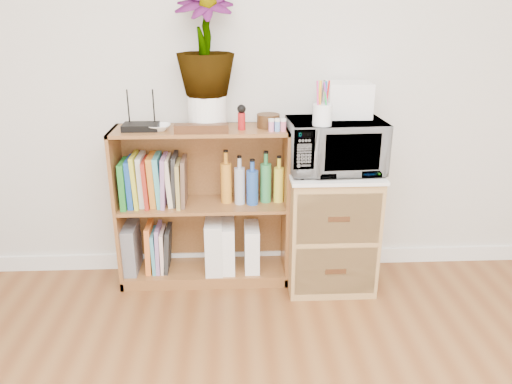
{
  "coord_description": "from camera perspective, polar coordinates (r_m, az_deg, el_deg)",
  "views": [
    {
      "loc": [
        -0.17,
        -0.65,
        1.59
      ],
      "look_at": [
        -0.04,
        1.95,
        0.62
      ],
      "focal_mm": 35.0,
      "sensor_mm": 36.0,
      "label": 1
    }
  ],
  "objects": [
    {
      "name": "magazine_holder_mid",
      "position": [
        3.07,
        -3.35,
        -6.15
      ],
      "size": [
        0.1,
        0.24,
        0.3
      ],
      "primitive_type": "cube",
      "color": "white",
      "rests_on": "bookshelf"
    },
    {
      "name": "kokeshi_doll",
      "position": [
        2.78,
        -1.66,
        8.08
      ],
      "size": [
        0.04,
        0.04,
        0.09
      ],
      "primitive_type": "cylinder",
      "color": "#A31415",
      "rests_on": "bookshelf"
    },
    {
      "name": "microwave",
      "position": [
        2.82,
        8.99,
        5.25
      ],
      "size": [
        0.54,
        0.38,
        0.29
      ],
      "primitive_type": "imported",
      "rotation": [
        0.0,
        0.0,
        0.05
      ],
      "color": "silver",
      "rests_on": "wicker_unit"
    },
    {
      "name": "skirting_board",
      "position": [
        3.28,
        0.51,
        -7.56
      ],
      "size": [
        4.0,
        0.02,
        0.1
      ],
      "primitive_type": "cube",
      "color": "white",
      "rests_on": "ground"
    },
    {
      "name": "magazine_holder_left",
      "position": [
        3.07,
        -4.8,
        -5.97
      ],
      "size": [
        0.1,
        0.26,
        0.32
      ],
      "primitive_type": "cube",
      "color": "silver",
      "rests_on": "bookshelf"
    },
    {
      "name": "bookshelf",
      "position": [
        2.98,
        -6.05,
        -1.7
      ],
      "size": [
        1.0,
        0.3,
        0.95
      ],
      "primitive_type": "cube",
      "color": "brown",
      "rests_on": "ground"
    },
    {
      "name": "router",
      "position": [
        2.85,
        -13.02,
        7.27
      ],
      "size": [
        0.2,
        0.13,
        0.04
      ],
      "primitive_type": "cube",
      "color": "black",
      "rests_on": "bookshelf"
    },
    {
      "name": "pen_cup",
      "position": [
        2.65,
        7.59,
        8.74
      ],
      "size": [
        0.1,
        0.1,
        0.11
      ],
      "primitive_type": "cylinder",
      "color": "white",
      "rests_on": "microwave"
    },
    {
      "name": "liquor_bottles",
      "position": [
        2.91,
        -0.54,
        1.44
      ],
      "size": [
        0.37,
        0.07,
        0.31
      ],
      "color": "orange",
      "rests_on": "bookshelf"
    },
    {
      "name": "potted_plant",
      "position": [
        2.78,
        -5.88,
        16.66
      ],
      "size": [
        0.32,
        0.32,
        0.57
      ],
      "primitive_type": "imported",
      "color": "#34702C",
      "rests_on": "plant_pot"
    },
    {
      "name": "white_bowl",
      "position": [
        2.82,
        -11.05,
        7.26
      ],
      "size": [
        0.13,
        0.13,
        0.03
      ],
      "primitive_type": "imported",
      "color": "white",
      "rests_on": "bookshelf"
    },
    {
      "name": "plant_pot",
      "position": [
        2.83,
        -5.6,
        9.12
      ],
      "size": [
        0.21,
        0.21,
        0.18
      ],
      "primitive_type": "cylinder",
      "color": "white",
      "rests_on": "bookshelf"
    },
    {
      "name": "small_appliance",
      "position": [
        2.87,
        10.46,
        10.34
      ],
      "size": [
        0.24,
        0.2,
        0.19
      ],
      "primitive_type": "cube",
      "color": "white",
      "rests_on": "microwave"
    },
    {
      "name": "lower_books",
      "position": [
        3.12,
        -11.09,
        -6.32
      ],
      "size": [
        0.15,
        0.19,
        0.3
      ],
      "color": "orange",
      "rests_on": "bookshelf"
    },
    {
      "name": "wooden_bowl",
      "position": [
        2.84,
        1.42,
        8.14
      ],
      "size": [
        0.13,
        0.13,
        0.08
      ],
      "primitive_type": "cylinder",
      "color": "#351D0E",
      "rests_on": "bookshelf"
    },
    {
      "name": "magazine_holder_right",
      "position": [
        3.07,
        -0.5,
        -6.28
      ],
      "size": [
        0.09,
        0.22,
        0.28
      ],
      "primitive_type": "cube",
      "color": "white",
      "rests_on": "bookshelf"
    },
    {
      "name": "cookbooks",
      "position": [
        2.95,
        -11.58,
        1.26
      ],
      "size": [
        0.37,
        0.2,
        0.31
      ],
      "color": "#1F7426",
      "rests_on": "bookshelf"
    },
    {
      "name": "file_box",
      "position": [
        3.14,
        -14.11,
        -6.17
      ],
      "size": [
        0.09,
        0.23,
        0.29
      ],
      "primitive_type": "cube",
      "color": "slate",
      "rests_on": "bookshelf"
    },
    {
      "name": "wicker_unit",
      "position": [
        3.01,
        8.42,
        -4.18
      ],
      "size": [
        0.5,
        0.45,
        0.7
      ],
      "primitive_type": "cube",
      "color": "#9E7542",
      "rests_on": "ground"
    },
    {
      "name": "trinket_box",
      "position": [
        2.73,
        -6.24,
        7.23
      ],
      "size": [
        0.29,
        0.07,
        0.05
      ],
      "primitive_type": "cube",
      "color": "#331E0E",
      "rests_on": "bookshelf"
    },
    {
      "name": "paint_jars",
      "position": [
        2.74,
        2.45,
        7.45
      ],
      "size": [
        0.1,
        0.04,
        0.05
      ],
      "primitive_type": "cube",
      "color": "pink",
      "rests_on": "bookshelf"
    }
  ]
}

